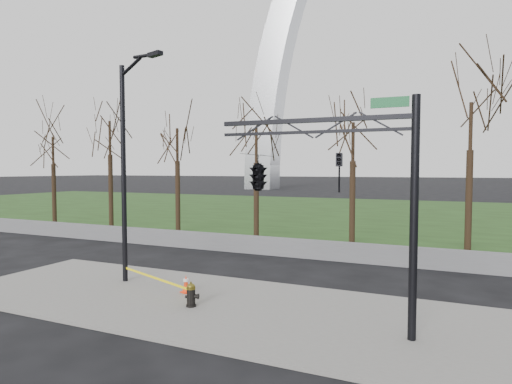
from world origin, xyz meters
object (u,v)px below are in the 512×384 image
at_px(traffic_signal_mast, 285,173).
at_px(fire_hydrant, 191,295).
at_px(street_light, 127,157).
at_px(traffic_cone, 186,284).

bearing_deg(traffic_signal_mast, fire_hydrant, 175.69).
height_order(fire_hydrant, street_light, street_light).
xyz_separation_m(traffic_cone, street_light, (-2.67, 0.28, 4.29)).
relative_size(fire_hydrant, street_light, 0.09).
height_order(fire_hydrant, traffic_signal_mast, traffic_signal_mast).
bearing_deg(street_light, fire_hydrant, -4.78).
bearing_deg(fire_hydrant, traffic_signal_mast, -18.31).
distance_m(traffic_cone, street_light, 5.07).
bearing_deg(traffic_cone, fire_hydrant, -50.60).
xyz_separation_m(traffic_cone, traffic_signal_mast, (3.98, -1.27, 3.75)).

